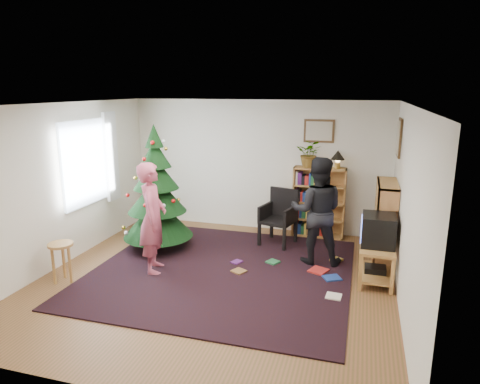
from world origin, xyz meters
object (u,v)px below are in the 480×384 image
(tv_stand, at_px, (376,260))
(stool, at_px, (61,252))
(table_lamp, at_px, (338,156))
(picture_back, at_px, (319,131))
(picture_right, at_px, (399,138))
(person_standing, at_px, (153,218))
(bookshelf_right, at_px, (385,222))
(person_by_chair, at_px, (317,211))
(armchair, at_px, (279,214))
(potted_plant, at_px, (310,154))
(crt_tv, at_px, (378,230))
(bookshelf_back, at_px, (319,201))
(christmas_tree, at_px, (157,198))

(tv_stand, xyz_separation_m, stool, (-4.30, -1.27, 0.13))
(table_lamp, bearing_deg, picture_back, 159.66)
(picture_right, distance_m, person_standing, 4.02)
(picture_back, height_order, stool, picture_back)
(picture_right, bearing_deg, person_standing, -153.85)
(bookshelf_right, xyz_separation_m, person_by_chair, (-1.03, -0.31, 0.19))
(bookshelf_right, distance_m, armchair, 1.80)
(bookshelf_right, relative_size, armchair, 1.32)
(picture_right, relative_size, potted_plant, 1.21)
(armchair, xyz_separation_m, table_lamp, (0.93, 0.58, 0.99))
(crt_tv, xyz_separation_m, person_by_chair, (-0.90, 0.44, 0.08))
(picture_back, xyz_separation_m, crt_tv, (1.07, -1.86, -1.18))
(picture_right, bearing_deg, potted_plant, 158.01)
(crt_tv, bearing_deg, table_lamp, 112.19)
(picture_right, distance_m, bookshelf_right, 1.35)
(bookshelf_right, bearing_deg, picture_right, -19.12)
(tv_stand, xyz_separation_m, armchair, (-1.63, 1.14, 0.21))
(picture_back, xyz_separation_m, potted_plant, (-0.14, -0.14, -0.40))
(bookshelf_back, relative_size, crt_tv, 2.60)
(tv_stand, xyz_separation_m, potted_plant, (-1.21, 1.72, 1.23))
(christmas_tree, relative_size, stool, 3.70)
(crt_tv, xyz_separation_m, table_lamp, (-0.70, 1.72, 0.75))
(stool, bearing_deg, christmas_tree, 65.11)
(picture_right, xyz_separation_m, stool, (-4.56, -2.40, -1.50))
(armchair, height_order, table_lamp, table_lamp)
(picture_right, distance_m, bookshelf_back, 1.89)
(tv_stand, relative_size, person_standing, 0.51)
(bookshelf_back, bearing_deg, bookshelf_right, -41.02)
(picture_right, xyz_separation_m, christmas_tree, (-3.83, -0.84, -1.06))
(person_standing, bearing_deg, potted_plant, -60.71)
(crt_tv, relative_size, person_by_chair, 0.29)
(crt_tv, bearing_deg, bookshelf_back, 120.20)
(person_standing, bearing_deg, stool, 103.15)
(bookshelf_back, relative_size, tv_stand, 1.53)
(stool, relative_size, potted_plant, 1.16)
(armchair, distance_m, person_standing, 2.35)
(picture_back, relative_size, stool, 0.95)
(picture_right, relative_size, tv_stand, 0.71)
(picture_back, bearing_deg, tv_stand, -60.07)
(tv_stand, bearing_deg, picture_back, 119.93)
(tv_stand, bearing_deg, person_by_chair, 154.21)
(picture_right, relative_size, bookshelf_back, 0.46)
(picture_right, xyz_separation_m, tv_stand, (-0.26, -1.13, -1.63))
(bookshelf_back, height_order, potted_plant, potted_plant)
(potted_plant, bearing_deg, bookshelf_right, -36.46)
(picture_right, xyz_separation_m, person_standing, (-3.47, -1.70, -1.11))
(crt_tv, bearing_deg, potted_plant, 124.91)
(bookshelf_back, bearing_deg, picture_right, -25.08)
(bookshelf_right, height_order, armchair, bookshelf_right)
(person_by_chair, bearing_deg, table_lamp, -104.47)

